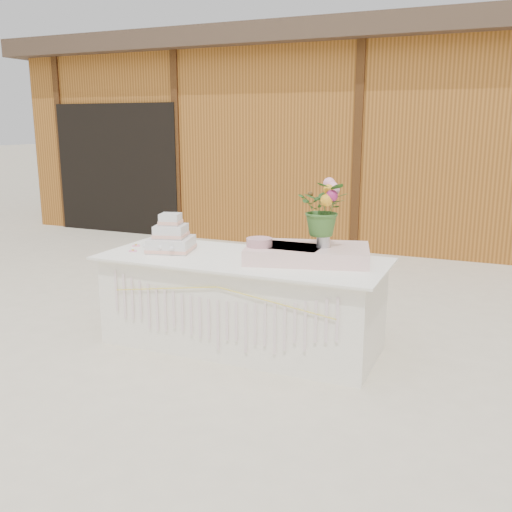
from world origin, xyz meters
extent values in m
plane|color=beige|center=(0.00, 0.00, 0.00)|extent=(80.00, 80.00, 0.00)
cube|color=#9E5F21|center=(0.00, 6.00, 1.50)|extent=(12.00, 4.00, 3.00)
cube|color=#413124|center=(0.00, 6.00, 3.15)|extent=(12.60, 4.60, 0.30)
cube|color=black|center=(-4.20, 3.98, 1.10)|extent=(2.40, 0.08, 2.20)
cube|color=white|center=(0.00, 0.00, 0.38)|extent=(2.28, 0.88, 0.75)
cube|color=white|center=(0.00, 0.00, 0.76)|extent=(2.40, 1.00, 0.02)
cube|color=silver|center=(-0.67, -0.01, 0.83)|extent=(0.43, 0.43, 0.12)
cube|color=#F9B29D|center=(-0.67, -0.01, 0.79)|extent=(0.44, 0.44, 0.03)
cube|color=silver|center=(-0.67, -0.01, 0.95)|extent=(0.31, 0.31, 0.11)
cube|color=#F9B29D|center=(-0.67, -0.01, 0.92)|extent=(0.32, 0.32, 0.03)
cube|color=silver|center=(-0.67, -0.01, 1.05)|extent=(0.20, 0.20, 0.10)
cube|color=#F9B29D|center=(-0.67, -0.01, 1.03)|extent=(0.22, 0.22, 0.03)
cylinder|color=white|center=(0.18, -0.06, 0.78)|extent=(0.23, 0.23, 0.01)
cylinder|color=white|center=(0.18, -0.06, 0.81)|extent=(0.07, 0.07, 0.04)
cylinder|color=white|center=(0.18, -0.06, 0.83)|extent=(0.26, 0.26, 0.01)
cylinder|color=#C48D8E|center=(0.18, -0.06, 0.90)|extent=(0.21, 0.21, 0.12)
cube|color=beige|center=(0.54, 0.10, 0.83)|extent=(1.09, 0.79, 0.12)
cylinder|color=silver|center=(0.67, 0.10, 0.97)|extent=(0.11, 0.11, 0.14)
imported|color=#3A6729|center=(0.67, 0.10, 1.26)|extent=(0.43, 0.39, 0.44)
camera|label=1|loc=(1.93, -4.20, 1.85)|focal=40.00mm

